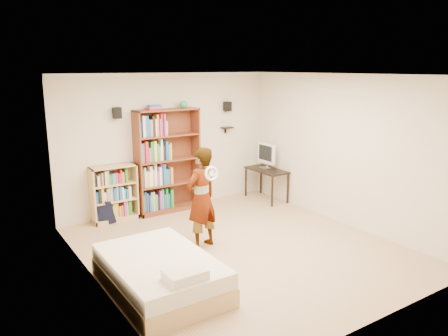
# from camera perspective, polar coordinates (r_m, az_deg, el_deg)

# --- Properties ---
(ground) EXTENTS (4.50, 5.00, 0.01)m
(ground) POSITION_cam_1_polar(r_m,az_deg,el_deg) (7.05, 2.19, -10.42)
(ground) COLOR tan
(ground) RESTS_ON ground
(room_shell) EXTENTS (4.52, 5.02, 2.71)m
(room_shell) POSITION_cam_1_polar(r_m,az_deg,el_deg) (6.55, 2.32, 3.85)
(room_shell) COLOR beige
(room_shell) RESTS_ON ground
(crown_molding) EXTENTS (4.50, 5.00, 0.06)m
(crown_molding) POSITION_cam_1_polar(r_m,az_deg,el_deg) (6.47, 2.39, 11.82)
(crown_molding) COLOR silver
(crown_molding) RESTS_ON room_shell
(speaker_left) EXTENTS (0.14, 0.12, 0.20)m
(speaker_left) POSITION_cam_1_polar(r_m,az_deg,el_deg) (8.16, -13.79, 7.01)
(speaker_left) COLOR black
(speaker_left) RESTS_ON room_shell
(speaker_right) EXTENTS (0.14, 0.12, 0.20)m
(speaker_right) POSITION_cam_1_polar(r_m,az_deg,el_deg) (9.24, 0.46, 8.05)
(speaker_right) COLOR black
(speaker_right) RESTS_ON room_shell
(wall_shelf) EXTENTS (0.25, 0.16, 0.02)m
(wall_shelf) POSITION_cam_1_polar(r_m,az_deg,el_deg) (9.30, 0.42, 5.29)
(wall_shelf) COLOR black
(wall_shelf) RESTS_ON room_shell
(tall_bookshelf) EXTENTS (1.28, 0.37, 2.02)m
(tall_bookshelf) POSITION_cam_1_polar(r_m,az_deg,el_deg) (8.60, -7.36, 0.90)
(tall_bookshelf) COLOR maroon
(tall_bookshelf) RESTS_ON ground
(low_bookshelf) EXTENTS (0.84, 0.31, 1.05)m
(low_bookshelf) POSITION_cam_1_polar(r_m,az_deg,el_deg) (8.34, -14.15, -3.25)
(low_bookshelf) COLOR tan
(low_bookshelf) RESTS_ON ground
(computer_desk) EXTENTS (0.49, 0.99, 0.67)m
(computer_desk) POSITION_cam_1_polar(r_m,az_deg,el_deg) (9.46, 5.54, -2.14)
(computer_desk) COLOR black
(computer_desk) RESTS_ON ground
(imac) EXTENTS (0.15, 0.55, 0.54)m
(imac) POSITION_cam_1_polar(r_m,az_deg,el_deg) (9.43, 5.44, 1.59)
(imac) COLOR white
(imac) RESTS_ON computer_desk
(daybed) EXTENTS (1.21, 1.86, 0.55)m
(daybed) POSITION_cam_1_polar(r_m,az_deg,el_deg) (5.81, -8.40, -12.95)
(daybed) COLOR white
(daybed) RESTS_ON ground
(person) EXTENTS (0.67, 0.53, 1.62)m
(person) POSITION_cam_1_polar(r_m,az_deg,el_deg) (6.84, -2.96, -3.94)
(person) COLOR black
(person) RESTS_ON ground
(wii_wheel) EXTENTS (0.23, 0.09, 0.23)m
(wii_wheel) POSITION_cam_1_polar(r_m,az_deg,el_deg) (6.47, -1.65, -0.73)
(wii_wheel) COLOR white
(wii_wheel) RESTS_ON person
(navy_bag) EXTENTS (0.35, 0.27, 0.42)m
(navy_bag) POSITION_cam_1_polar(r_m,az_deg,el_deg) (8.31, -15.18, -5.64)
(navy_bag) COLOR black
(navy_bag) RESTS_ON ground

